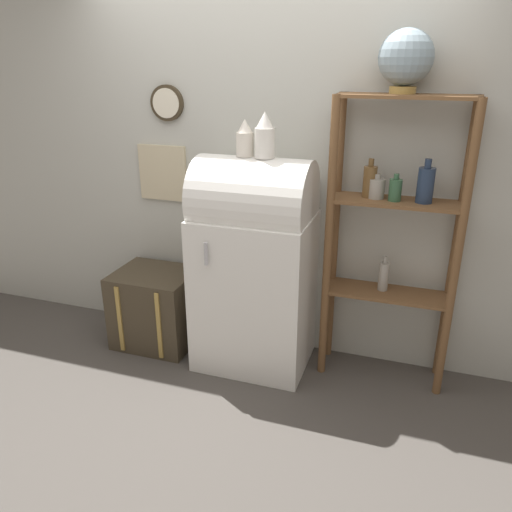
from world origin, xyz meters
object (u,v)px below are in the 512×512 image
object	(u,v)px
vase_left	(245,139)
suitcase_trunk	(156,307)
refrigerator	(254,263)
vase_center	(265,137)
globe	(406,58)

from	to	relation	value
vase_left	suitcase_trunk	bearing A→B (deg)	-179.79
refrigerator	suitcase_trunk	bearing A→B (deg)	179.55
refrigerator	suitcase_trunk	xyz separation A→B (m)	(-0.77, 0.01, -0.45)
vase_center	suitcase_trunk	bearing A→B (deg)	179.33
vase_left	vase_center	xyz separation A→B (m)	(0.13, -0.01, 0.02)
refrigerator	vase_center	bearing A→B (deg)	-3.15
refrigerator	suitcase_trunk	world-z (taller)	refrigerator
suitcase_trunk	vase_left	size ratio (longest dim) A/B	2.56
globe	vase_center	xyz separation A→B (m)	(-0.75, -0.16, -0.43)
vase_center	refrigerator	bearing A→B (deg)	176.85
suitcase_trunk	globe	world-z (taller)	globe
suitcase_trunk	globe	xyz separation A→B (m)	(1.59, 0.15, 1.71)
refrigerator	globe	size ratio (longest dim) A/B	4.21
refrigerator	vase_center	xyz separation A→B (m)	(0.07, -0.00, 0.82)
globe	vase_left	size ratio (longest dim) A/B	1.54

